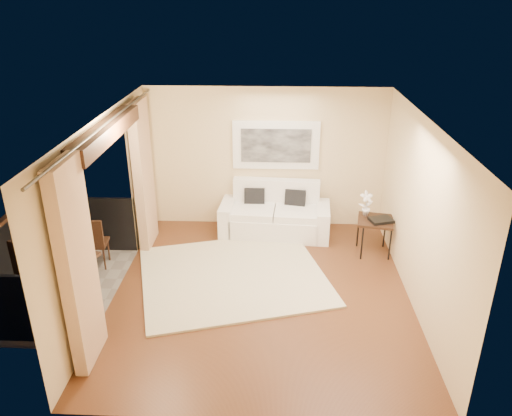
# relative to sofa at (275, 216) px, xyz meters

# --- Properties ---
(floor) EXTENTS (5.00, 5.00, 0.00)m
(floor) POSITION_rel_sofa_xyz_m (-0.19, -2.09, -0.35)
(floor) COLOR brown
(floor) RESTS_ON ground
(room_shell) EXTENTS (5.00, 6.40, 5.00)m
(room_shell) POSITION_rel_sofa_xyz_m (-2.32, -2.09, 2.17)
(room_shell) COLOR white
(room_shell) RESTS_ON ground
(balcony) EXTENTS (1.81, 2.60, 1.17)m
(balcony) POSITION_rel_sofa_xyz_m (-3.50, -2.09, -0.17)
(balcony) COLOR #605B56
(balcony) RESTS_ON ground
(curtains) EXTENTS (0.16, 4.80, 2.64)m
(curtains) POSITION_rel_sofa_xyz_m (-2.30, -2.09, 0.99)
(curtains) COLOR tan
(curtains) RESTS_ON ground
(artwork) EXTENTS (1.62, 0.07, 0.92)m
(artwork) POSITION_rel_sofa_xyz_m (-0.00, 0.37, 1.27)
(artwork) COLOR white
(artwork) RESTS_ON room_shell
(rug) EXTENTS (3.48, 3.22, 0.04)m
(rug) POSITION_rel_sofa_xyz_m (-0.67, -1.66, -0.33)
(rug) COLOR beige
(rug) RESTS_ON floor
(sofa) EXTENTS (2.09, 1.01, 0.98)m
(sofa) POSITION_rel_sofa_xyz_m (0.00, 0.00, 0.00)
(sofa) COLOR white
(sofa) RESTS_ON floor
(side_table) EXTENTS (0.69, 0.69, 0.65)m
(side_table) POSITION_rel_sofa_xyz_m (1.74, -0.75, 0.25)
(side_table) COLOR black
(side_table) RESTS_ON floor
(tray) EXTENTS (0.45, 0.38, 0.05)m
(tray) POSITION_rel_sofa_xyz_m (1.82, -0.82, 0.33)
(tray) COLOR black
(tray) RESTS_ON side_table
(orchid) EXTENTS (0.28, 0.22, 0.46)m
(orchid) POSITION_rel_sofa_xyz_m (1.58, -0.59, 0.53)
(orchid) COLOR white
(orchid) RESTS_ON side_table
(bistro_table) EXTENTS (0.75, 0.75, 0.72)m
(bistro_table) POSITION_rel_sofa_xyz_m (-2.95, -2.41, 0.29)
(bistro_table) COLOR black
(bistro_table) RESTS_ON balcony
(balcony_chair_far) EXTENTS (0.42, 0.43, 0.91)m
(balcony_chair_far) POSITION_rel_sofa_xyz_m (-2.98, -1.47, 0.18)
(balcony_chair_far) COLOR black
(balcony_chair_far) RESTS_ON balcony
(balcony_chair_near) EXTENTS (0.55, 0.56, 1.04)m
(balcony_chair_near) POSITION_rel_sofa_xyz_m (-3.59, -2.66, 0.26)
(balcony_chair_near) COLOR black
(balcony_chair_near) RESTS_ON balcony
(ice_bucket) EXTENTS (0.18, 0.18, 0.20)m
(ice_bucket) POSITION_rel_sofa_xyz_m (-3.09, -2.34, 0.47)
(ice_bucket) COLOR silver
(ice_bucket) RESTS_ON bistro_table
(candle) EXTENTS (0.06, 0.06, 0.07)m
(candle) POSITION_rel_sofa_xyz_m (-2.86, -2.30, 0.41)
(candle) COLOR red
(candle) RESTS_ON bistro_table
(vase) EXTENTS (0.04, 0.04, 0.18)m
(vase) POSITION_rel_sofa_xyz_m (-3.01, -2.56, 0.46)
(vase) COLOR white
(vase) RESTS_ON bistro_table
(glass_a) EXTENTS (0.06, 0.06, 0.12)m
(glass_a) POSITION_rel_sofa_xyz_m (-2.81, -2.45, 0.43)
(glass_a) COLOR silver
(glass_a) RESTS_ON bistro_table
(glass_b) EXTENTS (0.06, 0.06, 0.12)m
(glass_b) POSITION_rel_sofa_xyz_m (-2.78, -2.40, 0.43)
(glass_b) COLOR silver
(glass_b) RESTS_ON bistro_table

